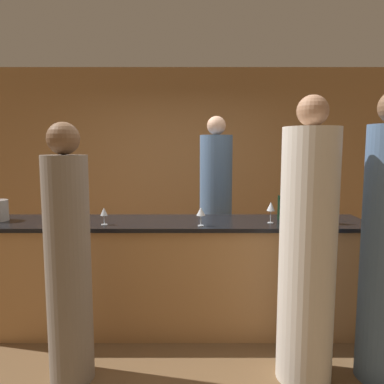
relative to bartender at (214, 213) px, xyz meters
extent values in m
plane|color=brown|center=(-0.41, -0.77, -0.93)|extent=(14.00, 14.00, 0.00)
cube|color=#A37547|center=(-0.41, 1.48, 0.47)|extent=(8.00, 0.06, 2.80)
cube|color=#B27F4C|center=(-0.41, -0.77, -0.45)|extent=(3.36, 0.60, 0.97)
cube|color=black|center=(-0.41, -0.77, 0.05)|extent=(3.42, 0.66, 0.03)
cylinder|color=#4C6B93|center=(0.00, 0.00, -0.04)|extent=(0.35, 0.35, 1.79)
sphere|color=tan|center=(0.00, 0.00, 0.96)|extent=(0.20, 0.20, 0.20)
cylinder|color=#4C6B93|center=(1.10, -1.54, -0.02)|extent=(0.34, 0.34, 1.81)
cylinder|color=gray|center=(-1.13, -1.54, -0.13)|extent=(0.31, 0.31, 1.61)
sphere|color=brown|center=(-1.13, -1.54, 0.79)|extent=(0.22, 0.22, 0.22)
cylinder|color=silver|center=(0.54, -1.54, -0.03)|extent=(0.39, 0.39, 1.80)
sphere|color=#A37556|center=(0.54, -1.54, 0.97)|extent=(0.21, 0.21, 0.21)
cylinder|color=black|center=(0.88, -0.89, 0.17)|extent=(0.08, 0.08, 0.20)
cylinder|color=black|center=(0.88, -0.89, 0.32)|extent=(0.03, 0.03, 0.09)
cylinder|color=black|center=(0.56, -0.69, 0.18)|extent=(0.07, 0.07, 0.22)
cylinder|color=black|center=(0.56, -0.69, 0.33)|extent=(0.03, 0.03, 0.07)
cylinder|color=silver|center=(-0.19, -0.98, 0.07)|extent=(0.05, 0.05, 0.00)
cylinder|color=silver|center=(-0.19, -0.98, 0.12)|extent=(0.01, 0.01, 0.08)
cone|color=silver|center=(-0.19, -0.98, 0.19)|extent=(0.08, 0.08, 0.07)
cylinder|color=silver|center=(-1.01, -0.94, 0.07)|extent=(0.05, 0.05, 0.00)
cylinder|color=silver|center=(-1.01, -0.94, 0.11)|extent=(0.01, 0.01, 0.08)
cone|color=silver|center=(-1.01, -0.94, 0.18)|extent=(0.06, 0.06, 0.07)
cylinder|color=silver|center=(0.42, -0.86, 0.07)|extent=(0.05, 0.05, 0.00)
cylinder|color=silver|center=(0.42, -0.86, 0.13)|extent=(0.01, 0.01, 0.10)
cone|color=silver|center=(0.42, -0.86, 0.22)|extent=(0.07, 0.07, 0.08)
camera|label=1|loc=(-0.26, -4.07, 0.73)|focal=35.00mm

